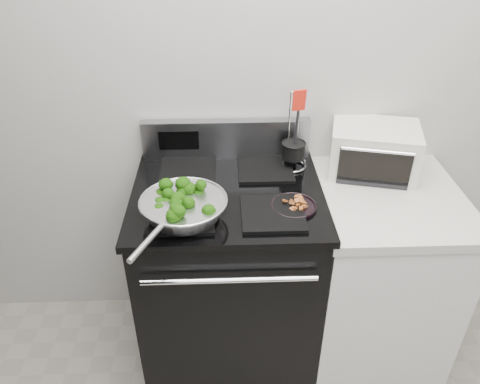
{
  "coord_description": "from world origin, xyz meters",
  "views": [
    {
      "loc": [
        -0.31,
        -0.2,
        1.99
      ],
      "look_at": [
        -0.25,
        1.36,
        0.98
      ],
      "focal_mm": 35.0,
      "sensor_mm": 36.0,
      "label": 1
    }
  ],
  "objects_px": {
    "gas_range": "(229,275)",
    "bacon_plate": "(294,204)",
    "toaster_oven": "(374,150)",
    "skillet": "(183,207)",
    "utensil_holder": "(293,154)"
  },
  "relations": [
    {
      "from": "bacon_plate",
      "to": "toaster_oven",
      "type": "distance_m",
      "value": 0.51
    },
    {
      "from": "bacon_plate",
      "to": "utensil_holder",
      "type": "relative_size",
      "value": 0.49
    },
    {
      "from": "skillet",
      "to": "toaster_oven",
      "type": "distance_m",
      "value": 0.9
    },
    {
      "from": "gas_range",
      "to": "toaster_oven",
      "type": "relative_size",
      "value": 2.64
    },
    {
      "from": "gas_range",
      "to": "bacon_plate",
      "type": "height_order",
      "value": "gas_range"
    },
    {
      "from": "bacon_plate",
      "to": "toaster_oven",
      "type": "relative_size",
      "value": 0.42
    },
    {
      "from": "gas_range",
      "to": "skillet",
      "type": "xyz_separation_m",
      "value": [
        -0.17,
        -0.18,
        0.51
      ]
    },
    {
      "from": "skillet",
      "to": "utensil_holder",
      "type": "distance_m",
      "value": 0.59
    },
    {
      "from": "gas_range",
      "to": "bacon_plate",
      "type": "bearing_deg",
      "value": -26.26
    },
    {
      "from": "utensil_holder",
      "to": "gas_range",
      "type": "bearing_deg",
      "value": -157.85
    },
    {
      "from": "skillet",
      "to": "bacon_plate",
      "type": "xyz_separation_m",
      "value": [
        0.42,
        0.06,
        -0.04
      ]
    },
    {
      "from": "utensil_holder",
      "to": "skillet",
      "type": "bearing_deg",
      "value": -151.66
    },
    {
      "from": "skillet",
      "to": "bacon_plate",
      "type": "relative_size",
      "value": 2.77
    },
    {
      "from": "toaster_oven",
      "to": "bacon_plate",
      "type": "bearing_deg",
      "value": -127.17
    },
    {
      "from": "toaster_oven",
      "to": "gas_range",
      "type": "bearing_deg",
      "value": -149.66
    }
  ]
}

